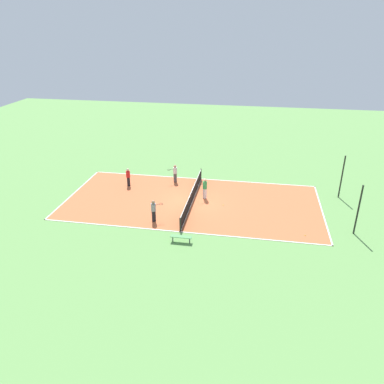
{
  "coord_description": "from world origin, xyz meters",
  "views": [
    {
      "loc": [
        27.83,
        4.9,
        13.85
      ],
      "look_at": [
        0.0,
        0.0,
        0.9
      ],
      "focal_mm": 35.0,
      "sensor_mm": 36.0,
      "label": 1
    }
  ],
  "objects_px": {
    "player_near_white": "(175,172)",
    "tennis_ball_midcourt": "(223,205)",
    "player_coach_red": "(128,176)",
    "fence_post_back_right": "(358,210)",
    "tennis_ball_right_alley": "(305,235)",
    "tennis_net": "(192,196)",
    "player_far_green": "(205,187)",
    "bench": "(181,237)",
    "player_baseline_gray": "(154,209)",
    "fence_post_back_left": "(342,177)"
  },
  "relations": [
    {
      "from": "player_far_green",
      "to": "player_near_white",
      "type": "bearing_deg",
      "value": -88.0
    },
    {
      "from": "bench",
      "to": "tennis_ball_right_alley",
      "type": "height_order",
      "value": "bench"
    },
    {
      "from": "player_coach_red",
      "to": "tennis_ball_right_alley",
      "type": "bearing_deg",
      "value": 127.39
    },
    {
      "from": "player_coach_red",
      "to": "tennis_ball_midcourt",
      "type": "bearing_deg",
      "value": 134.22
    },
    {
      "from": "tennis_ball_right_alley",
      "to": "fence_post_back_right",
      "type": "xyz_separation_m",
      "value": [
        -0.97,
        3.45,
        1.83
      ]
    },
    {
      "from": "player_coach_red",
      "to": "fence_post_back_right",
      "type": "xyz_separation_m",
      "value": [
        5.35,
        18.61,
        0.9
      ]
    },
    {
      "from": "tennis_ball_right_alley",
      "to": "tennis_ball_midcourt",
      "type": "relative_size",
      "value": 1.0
    },
    {
      "from": "bench",
      "to": "fence_post_back_left",
      "type": "xyz_separation_m",
      "value": [
        -9.4,
        11.94,
        1.5
      ]
    },
    {
      "from": "tennis_ball_right_alley",
      "to": "tennis_ball_midcourt",
      "type": "height_order",
      "value": "same"
    },
    {
      "from": "player_coach_red",
      "to": "fence_post_back_left",
      "type": "xyz_separation_m",
      "value": [
        -0.8,
        18.61,
        0.9
      ]
    },
    {
      "from": "tennis_ball_midcourt",
      "to": "fence_post_back_right",
      "type": "relative_size",
      "value": 0.02
    },
    {
      "from": "tennis_net",
      "to": "player_far_green",
      "type": "height_order",
      "value": "player_far_green"
    },
    {
      "from": "tennis_ball_midcourt",
      "to": "tennis_ball_right_alley",
      "type": "bearing_deg",
      "value": 58.58
    },
    {
      "from": "tennis_net",
      "to": "tennis_ball_right_alley",
      "type": "xyz_separation_m",
      "value": [
        4.04,
        8.84,
        -0.51
      ]
    },
    {
      "from": "player_near_white",
      "to": "tennis_ball_midcourt",
      "type": "bearing_deg",
      "value": 106.88
    },
    {
      "from": "tennis_net",
      "to": "fence_post_back_left",
      "type": "relative_size",
      "value": 2.65
    },
    {
      "from": "bench",
      "to": "fence_post_back_right",
      "type": "bearing_deg",
      "value": 15.25
    },
    {
      "from": "player_near_white",
      "to": "player_baseline_gray",
      "type": "height_order",
      "value": "player_baseline_gray"
    },
    {
      "from": "player_baseline_gray",
      "to": "fence_post_back_right",
      "type": "bearing_deg",
      "value": -31.43
    },
    {
      "from": "tennis_ball_right_alley",
      "to": "fence_post_back_right",
      "type": "distance_m",
      "value": 4.02
    },
    {
      "from": "tennis_net",
      "to": "player_coach_red",
      "type": "xyz_separation_m",
      "value": [
        -2.27,
        -6.32,
        0.42
      ]
    },
    {
      "from": "bench",
      "to": "player_near_white",
      "type": "bearing_deg",
      "value": 104.56
    },
    {
      "from": "tennis_ball_right_alley",
      "to": "fence_post_back_left",
      "type": "relative_size",
      "value": 0.02
    },
    {
      "from": "player_near_white",
      "to": "player_coach_red",
      "type": "distance_m",
      "value": 4.33
    },
    {
      "from": "bench",
      "to": "player_near_white",
      "type": "distance_m",
      "value": 10.58
    },
    {
      "from": "player_coach_red",
      "to": "fence_post_back_left",
      "type": "relative_size",
      "value": 0.45
    },
    {
      "from": "player_baseline_gray",
      "to": "bench",
      "type": "bearing_deg",
      "value": -78.25
    },
    {
      "from": "tennis_net",
      "to": "tennis_ball_right_alley",
      "type": "bearing_deg",
      "value": 65.41
    },
    {
      "from": "player_far_green",
      "to": "tennis_ball_right_alley",
      "type": "distance_m",
      "value": 9.32
    },
    {
      "from": "player_coach_red",
      "to": "player_baseline_gray",
      "type": "xyz_separation_m",
      "value": [
        6.1,
        4.07,
        0.04
      ]
    },
    {
      "from": "player_far_green",
      "to": "fence_post_back_left",
      "type": "xyz_separation_m",
      "value": [
        -2.26,
        11.33,
        0.8
      ]
    },
    {
      "from": "player_coach_red",
      "to": "player_near_white",
      "type": "bearing_deg",
      "value": 171.94
    },
    {
      "from": "player_coach_red",
      "to": "tennis_ball_right_alley",
      "type": "height_order",
      "value": "player_coach_red"
    },
    {
      "from": "player_near_white",
      "to": "fence_post_back_left",
      "type": "relative_size",
      "value": 0.45
    },
    {
      "from": "bench",
      "to": "tennis_ball_midcourt",
      "type": "distance_m",
      "value": 6.49
    },
    {
      "from": "player_far_green",
      "to": "tennis_ball_midcourt",
      "type": "distance_m",
      "value": 2.26
    },
    {
      "from": "player_far_green",
      "to": "tennis_ball_midcourt",
      "type": "height_order",
      "value": "player_far_green"
    },
    {
      "from": "player_near_white",
      "to": "fence_post_back_right",
      "type": "xyz_separation_m",
      "value": [
        6.96,
        14.59,
        0.88
      ]
    },
    {
      "from": "tennis_net",
      "to": "fence_post_back_right",
      "type": "height_order",
      "value": "fence_post_back_right"
    },
    {
      "from": "player_near_white",
      "to": "tennis_ball_midcourt",
      "type": "height_order",
      "value": "player_near_white"
    },
    {
      "from": "tennis_net",
      "to": "tennis_ball_midcourt",
      "type": "relative_size",
      "value": 146.7
    },
    {
      "from": "tennis_net",
      "to": "bench",
      "type": "xyz_separation_m",
      "value": [
        6.33,
        0.35,
        -0.19
      ]
    },
    {
      "from": "tennis_net",
      "to": "player_coach_red",
      "type": "height_order",
      "value": "player_coach_red"
    },
    {
      "from": "tennis_net",
      "to": "player_far_green",
      "type": "bearing_deg",
      "value": 130.59
    },
    {
      "from": "player_near_white",
      "to": "fence_post_back_left",
      "type": "bearing_deg",
      "value": 143.67
    },
    {
      "from": "player_baseline_gray",
      "to": "fence_post_back_right",
      "type": "distance_m",
      "value": 14.58
    },
    {
      "from": "player_near_white",
      "to": "player_coach_red",
      "type": "height_order",
      "value": "player_near_white"
    },
    {
      "from": "tennis_ball_right_alley",
      "to": "tennis_ball_midcourt",
      "type": "bearing_deg",
      "value": -121.42
    },
    {
      "from": "player_baseline_gray",
      "to": "tennis_ball_right_alley",
      "type": "height_order",
      "value": "player_baseline_gray"
    },
    {
      "from": "player_far_green",
      "to": "player_baseline_gray",
      "type": "xyz_separation_m",
      "value": [
        4.65,
        -3.2,
        -0.05
      ]
    }
  ]
}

